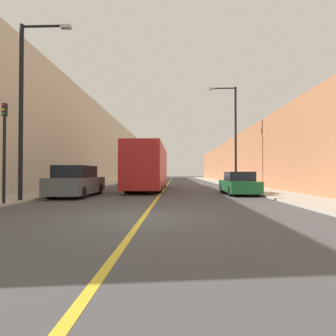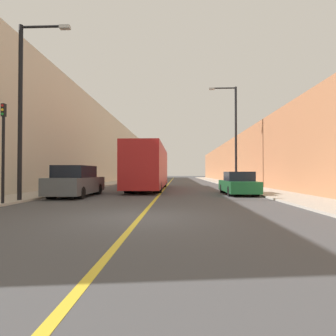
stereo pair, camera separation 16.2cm
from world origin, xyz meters
name	(u,v)px [view 1 (the left image)]	position (x,y,z in m)	size (l,w,h in m)	color
ground_plane	(143,218)	(0.00, 0.00, 0.00)	(200.00, 200.00, 0.00)	#474749
sidewalk_left	(118,182)	(-7.52, 30.00, 0.05)	(2.81, 72.00, 0.11)	#B2AA9E
sidewalk_right	(221,182)	(7.52, 30.00, 0.05)	(2.81, 72.00, 0.11)	#B2AA9E
building_row_left	(95,147)	(-10.92, 30.00, 5.13)	(4.00, 72.00, 10.27)	beige
building_row_right	(244,161)	(10.92, 30.00, 3.16)	(4.00, 72.00, 6.32)	#B2724C
road_center_line	(169,182)	(0.00, 30.00, 0.00)	(0.16, 72.00, 0.01)	gold
bus	(149,167)	(-1.25, 13.72, 1.88)	(2.58, 12.02, 3.52)	#AD1E1E
parked_suv_left	(77,182)	(-4.85, 7.14, 0.85)	(1.97, 4.93, 1.82)	#51565B
car_right_near	(239,184)	(5.08, 8.87, 0.67)	(1.80, 4.48, 1.48)	#145128
street_lamp_left	(25,101)	(-6.22, 4.09, 4.88)	(2.52, 0.24, 8.48)	black
street_lamp_right	(234,131)	(6.24, 15.51, 5.17)	(2.52, 0.24, 9.06)	black
traffic_light	(4,149)	(-6.32, 2.75, 2.43)	(0.16, 0.18, 4.28)	black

